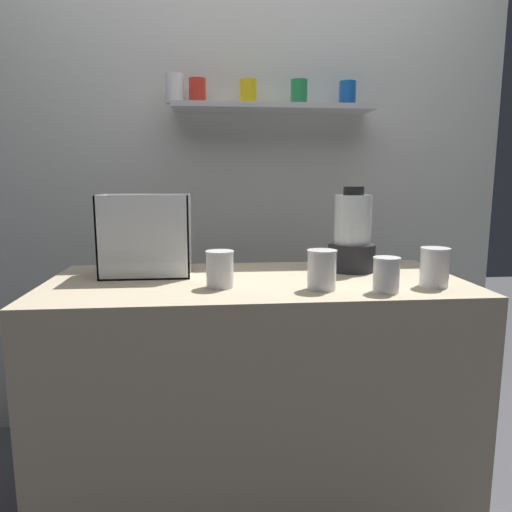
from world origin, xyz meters
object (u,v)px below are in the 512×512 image
juice_cup_carrot_far_left (220,272)px  juice_cup_beet_middle (386,277)px  juice_cup_pomegranate_right (434,270)px  carrot_display_bin (148,250)px  juice_cup_mango_left (322,271)px  blender_pitcher (352,237)px

juice_cup_carrot_far_left → juice_cup_beet_middle: juice_cup_carrot_far_left is taller
juice_cup_carrot_far_left → juice_cup_pomegranate_right: 0.68m
juice_cup_pomegranate_right → carrot_display_bin: bearing=163.1°
carrot_display_bin → juice_cup_mango_left: (0.56, -0.29, -0.03)m
juice_cup_mango_left → juice_cup_beet_middle: (0.18, -0.05, -0.01)m
carrot_display_bin → juice_cup_beet_middle: size_ratio=2.89×
carrot_display_bin → juice_cup_mango_left: bearing=-27.0°
juice_cup_mango_left → juice_cup_beet_middle: bearing=-16.1°
carrot_display_bin → juice_cup_carrot_far_left: size_ratio=2.65×
carrot_display_bin → juice_cup_carrot_far_left: 0.34m
juice_cup_mango_left → juice_cup_pomegranate_right: bearing=0.9°
juice_cup_carrot_far_left → juice_cup_pomegranate_right: bearing=-4.6°
juice_cup_mango_left → juice_cup_carrot_far_left: bearing=169.0°
juice_cup_carrot_far_left → juice_cup_mango_left: size_ratio=0.94×
blender_pitcher → juice_cup_beet_middle: bearing=-89.5°
carrot_display_bin → juice_cup_pomegranate_right: carrot_display_bin is taller
carrot_display_bin → juice_cup_pomegranate_right: bearing=-16.9°
carrot_display_bin → juice_cup_carrot_far_left: carrot_display_bin is taller
juice_cup_pomegranate_right → blender_pitcher: bearing=123.0°
juice_cup_beet_middle → juice_cup_carrot_far_left: bearing=167.1°
juice_cup_carrot_far_left → blender_pitcher: bearing=24.7°
blender_pitcher → juice_cup_pomegranate_right: blender_pitcher is taller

